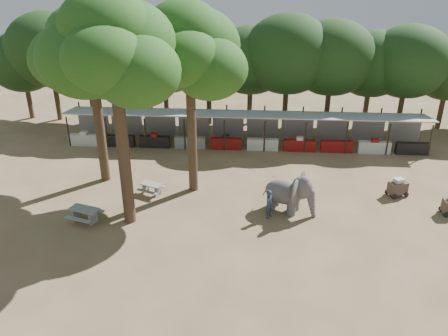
# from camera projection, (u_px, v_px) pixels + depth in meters

# --- Properties ---
(ground) EXTENTS (100.00, 100.00, 0.00)m
(ground) POSITION_uv_depth(u_px,v_px,m) (237.00, 246.00, 22.04)
(ground) COLOR brown
(ground) RESTS_ON ground
(vendor_stalls) EXTENTS (28.00, 2.99, 2.80)m
(vendor_stalls) POSITION_uv_depth(u_px,v_px,m) (245.00, 131.00, 34.09)
(vendor_stalls) COLOR #9FA1A7
(vendor_stalls) RESTS_ON ground
(yard_tree_left) EXTENTS (7.10, 6.90, 11.02)m
(yard_tree_left) POSITION_uv_depth(u_px,v_px,m) (89.00, 53.00, 25.72)
(yard_tree_left) COLOR #332316
(yard_tree_left) RESTS_ON ground
(yard_tree_center) EXTENTS (7.10, 6.90, 12.04)m
(yard_tree_center) POSITION_uv_depth(u_px,v_px,m) (111.00, 51.00, 20.57)
(yard_tree_center) COLOR #332316
(yard_tree_center) RESTS_ON ground
(yard_tree_back) EXTENTS (7.10, 6.90, 11.36)m
(yard_tree_back) POSITION_uv_depth(u_px,v_px,m) (187.00, 51.00, 24.28)
(yard_tree_back) COLOR #332316
(yard_tree_back) RESTS_ON ground
(backdrop_trees) EXTENTS (46.46, 5.95, 8.33)m
(backdrop_trees) POSITION_uv_depth(u_px,v_px,m) (248.00, 62.00, 36.96)
(backdrop_trees) COLOR #332316
(backdrop_trees) RESTS_ON ground
(elephant) EXTENTS (3.18, 2.48, 2.38)m
(elephant) POSITION_uv_depth(u_px,v_px,m) (290.00, 193.00, 24.69)
(elephant) COLOR #494646
(elephant) RESTS_ON ground
(handler) EXTENTS (0.61, 0.72, 1.70)m
(handler) POSITION_uv_depth(u_px,v_px,m) (270.00, 204.00, 24.19)
(handler) COLOR #26384C
(handler) RESTS_ON ground
(picnic_table_near) EXTENTS (1.98, 1.87, 0.81)m
(picnic_table_near) POSITION_uv_depth(u_px,v_px,m) (85.00, 213.00, 23.94)
(picnic_table_near) COLOR gray
(picnic_table_near) RESTS_ON ground
(picnic_table_far) EXTENTS (1.75, 1.68, 0.69)m
(picnic_table_far) POSITION_uv_depth(u_px,v_px,m) (151.00, 187.00, 26.92)
(picnic_table_far) COLOR gray
(picnic_table_far) RESTS_ON ground
(cart_back) EXTENTS (1.39, 1.15, 1.16)m
(cart_back) POSITION_uv_depth(u_px,v_px,m) (398.00, 187.00, 26.65)
(cart_back) COLOR #3B2F27
(cart_back) RESTS_ON ground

